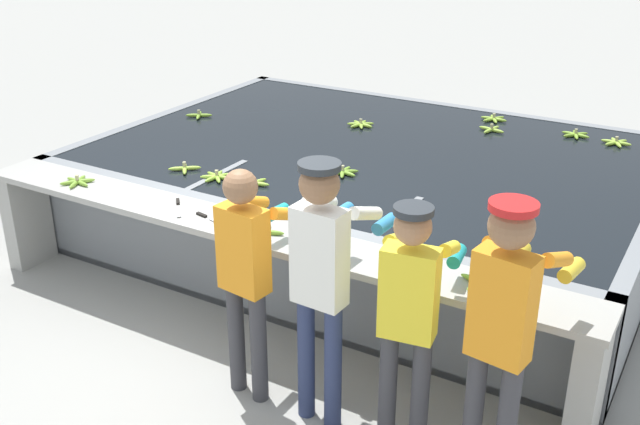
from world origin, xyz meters
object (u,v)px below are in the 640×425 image
worker_2 (410,306)px  banana_bunch_floating_7 (199,115)px  knife_1 (178,205)px  banana_bunch_floating_8 (576,135)px  worker_3 (503,320)px  banana_bunch_floating_9 (494,119)px  banana_bunch_ledge_1 (77,182)px  banana_bunch_floating_0 (185,168)px  banana_bunch_floating_6 (361,124)px  worker_0 (248,265)px  banana_bunch_ledge_2 (480,282)px  banana_bunch_floating_4 (491,129)px  banana_bunch_floating_5 (253,183)px  knife_0 (208,217)px  worker_1 (322,269)px  banana_bunch_floating_2 (342,172)px  banana_bunch_floating_1 (217,177)px  banana_bunch_floating_3 (616,142)px  banana_bunch_ledge_0 (265,232)px

worker_2 → banana_bunch_floating_7: (-3.56, 2.51, -0.02)m
banana_bunch_floating_7 → knife_1: bearing=-54.9°
banana_bunch_floating_8 → knife_1: size_ratio=1.00×
worker_3 → banana_bunch_floating_9: (-1.38, 4.03, -0.15)m
worker_3 → banana_bunch_ledge_1: worker_3 is taller
banana_bunch_floating_0 → banana_bunch_floating_7: size_ratio=0.93×
banana_bunch_floating_7 → banana_bunch_floating_6: bearing=19.3°
banana_bunch_floating_0 → banana_bunch_floating_8: size_ratio=0.85×
worker_0 → banana_bunch_ledge_1: 2.16m
banana_bunch_floating_9 → banana_bunch_ledge_2: bearing=-72.9°
worker_0 → banana_bunch_floating_4: 3.67m
worker_2 → banana_bunch_floating_5: worker_2 is taller
banana_bunch_floating_7 → knife_0: banana_bunch_floating_7 is taller
banana_bunch_floating_4 → banana_bunch_floating_7: (-2.84, -1.08, 0.00)m
worker_1 → banana_bunch_floating_2: (-0.88, 1.84, -0.15)m
banana_bunch_floating_5 → banana_bunch_ledge_1: bearing=-150.5°
banana_bunch_floating_6 → banana_bunch_floating_1: bearing=-100.2°
worker_1 → banana_bunch_floating_1: 2.12m
banana_bunch_ledge_2 → banana_bunch_floating_3: bearing=86.6°
banana_bunch_floating_0 → banana_bunch_floating_7: 1.62m
worker_3 → banana_bunch_floating_3: size_ratio=6.25×
worker_1 → banana_bunch_ledge_0: size_ratio=6.35×
worker_1 → banana_bunch_floating_6: (-1.38, 3.15, -0.15)m
banana_bunch_floating_1 → banana_bunch_floating_2: bearing=36.5°
banana_bunch_floating_8 → banana_bunch_ledge_1: bearing=-133.7°
worker_2 → banana_bunch_ledge_2: bearing=65.2°
banana_bunch_ledge_2 → knife_0: (-2.06, -0.06, -0.01)m
banana_bunch_floating_8 → banana_bunch_floating_6: bearing=-158.9°
worker_0 → banana_bunch_floating_5: worker_0 is taller
banana_bunch_floating_0 → worker_3: bearing=-21.3°
knife_0 → banana_bunch_floating_8: bearing=61.1°
banana_bunch_floating_3 → banana_bunch_ledge_2: 3.28m
banana_bunch_floating_0 → knife_0: (0.81, -0.71, -0.01)m
banana_bunch_floating_9 → banana_bunch_floating_8: bearing=-7.6°
banana_bunch_floating_5 → banana_bunch_ledge_0: bearing=-50.0°
banana_bunch_floating_6 → banana_bunch_floating_7: same height
worker_3 → banana_bunch_ledge_1: (-3.74, 0.54, -0.14)m
banana_bunch_floating_7 → banana_bunch_ledge_2: bearing=-27.7°
banana_bunch_floating_1 → banana_bunch_floating_5: same height
worker_0 → banana_bunch_floating_8: 4.07m
banana_bunch_floating_2 → knife_0: (-0.40, -1.32, -0.01)m
banana_bunch_floating_3 → banana_bunch_ledge_0: 3.77m
worker_2 → banana_bunch_floating_7: 4.35m
worker_1 → worker_3: 1.10m
worker_2 → banana_bunch_floating_6: worker_2 is taller
banana_bunch_floating_3 → banana_bunch_floating_5: same height
worker_0 → worker_3: size_ratio=0.92×
banana_bunch_floating_2 → banana_bunch_floating_3: (1.86, 2.01, 0.00)m
banana_bunch_ledge_0 → banana_bunch_floating_5: bearing=130.0°
worker_3 → banana_bunch_floating_3: worker_3 is taller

